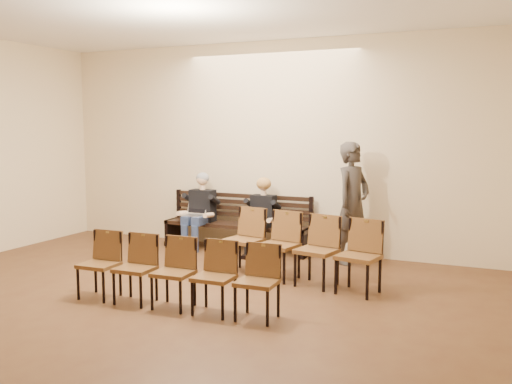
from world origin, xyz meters
TOP-DOWN VIEW (x-y plane):
  - ground at (0.00, 0.00)m, footprint 10.00×10.00m
  - room_walls at (0.00, 0.79)m, footprint 8.02×10.01m
  - bench at (-0.49, 4.65)m, footprint 2.60×0.90m
  - seated_man at (-1.13, 4.53)m, footprint 0.52×0.72m
  - seated_woman at (0.02, 4.53)m, footprint 0.49×0.67m
  - laptop at (-1.18, 4.37)m, footprint 0.37×0.30m
  - water_bottle at (0.17, 4.26)m, footprint 0.08×0.08m
  - bag at (1.66, 4.75)m, footprint 0.37×0.27m
  - passerby at (1.54, 4.53)m, footprint 0.75×0.91m
  - chair_row_front at (1.15, 3.16)m, footprint 2.32×0.93m
  - chair_row_back at (0.21, 1.56)m, footprint 2.53×0.53m

SIDE VIEW (x-z plane):
  - ground at x=0.00m, z-range 0.00..0.00m
  - bag at x=1.66m, z-range 0.00..0.26m
  - bench at x=-0.49m, z-range 0.00..0.45m
  - chair_row_back at x=0.21m, z-range 0.00..0.82m
  - chair_row_front at x=1.15m, z-range 0.00..0.93m
  - water_bottle at x=0.17m, z-range 0.45..0.68m
  - seated_woman at x=0.02m, z-range 0.00..1.13m
  - laptop at x=-1.18m, z-range 0.45..0.71m
  - seated_man at x=-1.13m, z-range 0.00..1.25m
  - passerby at x=1.54m, z-range 0.00..2.14m
  - room_walls at x=0.00m, z-range 0.78..4.29m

